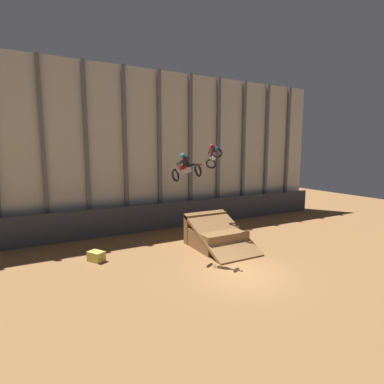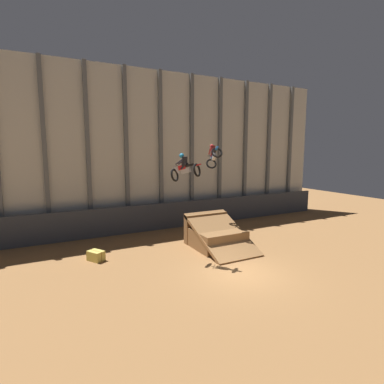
% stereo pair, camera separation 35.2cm
% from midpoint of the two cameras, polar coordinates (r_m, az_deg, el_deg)
% --- Properties ---
extents(ground_plane, '(60.00, 60.00, 0.00)m').
position_cam_midpoint_polar(ground_plane, '(15.90, 8.76, -15.00)').
color(ground_plane, olive).
extents(arena_back_wall, '(32.00, 0.40, 12.32)m').
position_cam_midpoint_polar(arena_back_wall, '(24.22, -6.77, 7.87)').
color(arena_back_wall, beige).
rests_on(arena_back_wall, ground_plane).
extents(lower_barrier, '(31.36, 0.20, 2.07)m').
position_cam_midpoint_polar(lower_barrier, '(23.80, -5.62, -4.55)').
color(lower_barrier, '#383D47').
rests_on(lower_barrier, ground_plane).
extents(dirt_ramp, '(3.09, 4.50, 2.12)m').
position_cam_midpoint_polar(dirt_ramp, '(19.68, 3.85, -8.16)').
color(dirt_ramp, brown).
rests_on(dirt_ramp, ground_plane).
extents(rider_bike_left_air, '(1.56, 1.75, 1.59)m').
position_cam_midpoint_polar(rider_bike_left_air, '(16.19, -1.79, 4.50)').
color(rider_bike_left_air, black).
extents(rider_bike_right_air, '(1.12, 1.80, 1.68)m').
position_cam_midpoint_polar(rider_bike_right_air, '(19.67, 3.57, 7.01)').
color(rider_bike_right_air, black).
extents(hay_bale_trackside, '(0.98, 1.08, 0.57)m').
position_cam_midpoint_polar(hay_bale_trackside, '(18.02, -18.31, -11.56)').
color(hay_bale_trackside, '#CCB751').
rests_on(hay_bale_trackside, ground_plane).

